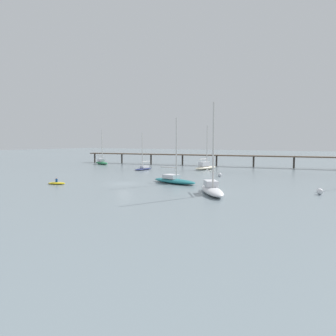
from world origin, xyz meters
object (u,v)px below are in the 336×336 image
sailboat_white (212,188)px  mooring_buoy_inner (320,192)px  mooring_buoy_near (220,175)px  sailboat_navy (143,168)px  sailboat_cream (205,166)px  pier (261,155)px  dinghy_yellow (57,183)px  sailboat_teal (174,180)px  sailboat_green (102,162)px

sailboat_white → mooring_buoy_inner: sailboat_white is taller
mooring_buoy_near → sailboat_navy: bearing=166.4°
sailboat_cream → sailboat_navy: 15.54m
pier → dinghy_yellow: size_ratio=25.71×
sailboat_navy → mooring_buoy_near: size_ratio=11.96×
sailboat_teal → mooring_buoy_inner: bearing=-1.7°
sailboat_green → mooring_buoy_inner: (62.79, -28.74, -0.31)m
dinghy_yellow → mooring_buoy_near: 31.02m
pier → sailboat_cream: 17.66m
mooring_buoy_near → mooring_buoy_inner: (19.29, -13.91, 0.03)m
pier → sailboat_green: 46.87m
sailboat_navy → mooring_buoy_near: 22.52m
dinghy_yellow → mooring_buoy_inner: size_ratio=3.92×
sailboat_teal → sailboat_navy: 26.22m
sailboat_navy → mooring_buoy_inner: (41.17, -19.22, -0.16)m
sailboat_green → sailboat_cream: bearing=-1.9°
pier → sailboat_navy: (-23.34, -22.49, -2.88)m
sailboat_cream → mooring_buoy_inner: sailboat_cream is taller
sailboat_teal → dinghy_yellow: (-16.42, -10.68, -0.43)m
sailboat_teal → sailboat_cream: 27.43m
sailboat_cream → dinghy_yellow: bearing=-106.3°
sailboat_cream → dinghy_yellow: (-10.98, -37.56, -0.61)m
sailboat_cream → sailboat_navy: bearing=-147.5°
sailboat_green → mooring_buoy_inner: 69.06m
sailboat_cream → pier: bearing=54.1°
sailboat_green → mooring_buoy_near: size_ratio=13.54×
sailboat_white → mooring_buoy_inner: bearing=27.5°
dinghy_yellow → pier: bearing=67.7°
sailboat_cream → sailboat_white: size_ratio=0.89×
sailboat_cream → sailboat_white: 37.48m
dinghy_yellow → sailboat_navy: bearing=94.2°
dinghy_yellow → sailboat_white: bearing=7.2°
sailboat_cream → sailboat_navy: (-13.10, -8.35, -0.24)m
pier → sailboat_navy: bearing=-136.1°
dinghy_yellow → sailboat_teal: bearing=33.0°
sailboat_green → sailboat_navy: size_ratio=1.13×
sailboat_white → dinghy_yellow: sailboat_white is taller
sailboat_green → dinghy_yellow: bearing=-58.5°
dinghy_yellow → mooring_buoy_near: dinghy_yellow is taller
sailboat_green → sailboat_teal: size_ratio=0.94×
pier → sailboat_teal: sailboat_teal is taller
mooring_buoy_near → sailboat_cream: bearing=122.8°
sailboat_white → sailboat_teal: bearing=143.1°
sailboat_green → sailboat_teal: (40.16, -28.06, -0.10)m
pier → sailboat_white: size_ratio=6.86×
sailboat_white → sailboat_cream: bearing=114.0°
sailboat_teal → dinghy_yellow: 19.59m
sailboat_teal → mooring_buoy_near: (3.34, 13.23, -0.25)m
sailboat_green → pier: bearing=16.1°
sailboat_white → pier: bearing=95.9°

